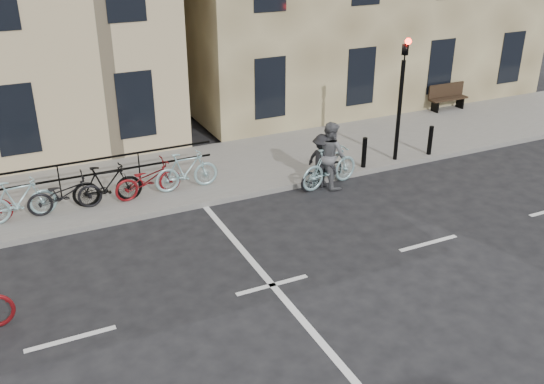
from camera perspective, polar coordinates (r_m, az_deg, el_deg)
name	(u,v)px	position (r m, az deg, el deg)	size (l,w,h in m)	color
ground	(272,285)	(12.55, 0.03, -8.77)	(120.00, 120.00, 0.00)	black
sidewalk	(34,203)	(16.89, -21.50, -1.00)	(46.00, 4.00, 0.15)	slate
traffic_light	(402,85)	(18.01, 12.12, 9.86)	(0.18, 0.30, 3.90)	black
bollard_east	(364,152)	(17.83, 8.67, 3.70)	(0.14, 0.14, 0.90)	black
bollard_west	(430,140)	(19.21, 14.66, 4.73)	(0.14, 0.14, 0.90)	black
bench	(447,96)	(23.97, 16.16, 8.70)	(1.60, 0.41, 0.97)	black
parked_bikes	(40,197)	(15.79, -20.99, -0.43)	(9.35, 1.23, 1.05)	black
cyclist_grey	(330,161)	(16.69, 5.48, 2.95)	(1.99, 1.02, 1.86)	#97C1C6
cyclist_dark	(322,166)	(16.74, 4.72, 2.46)	(1.80, 1.12, 1.51)	black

